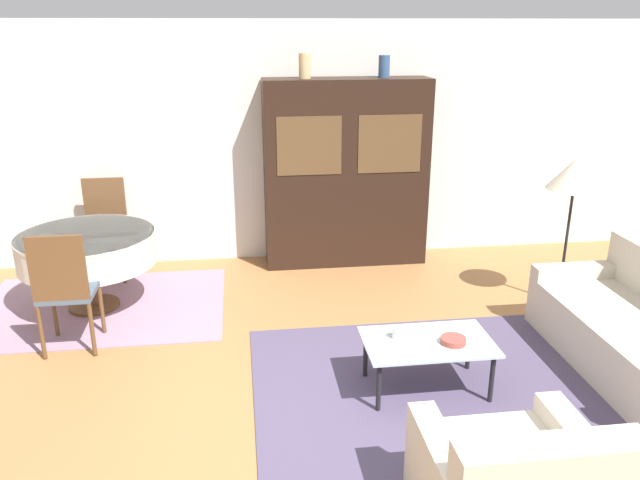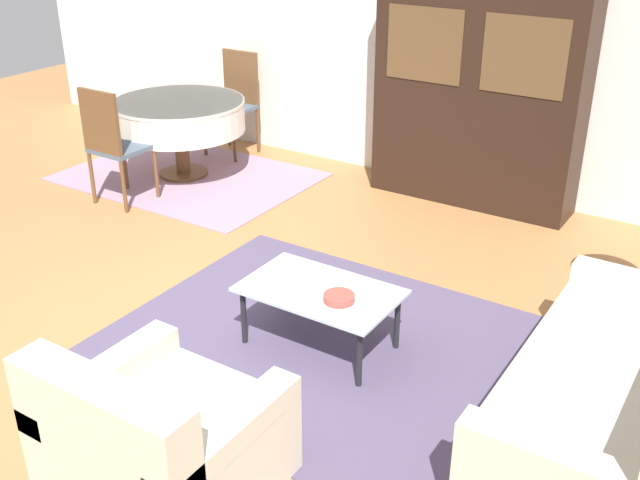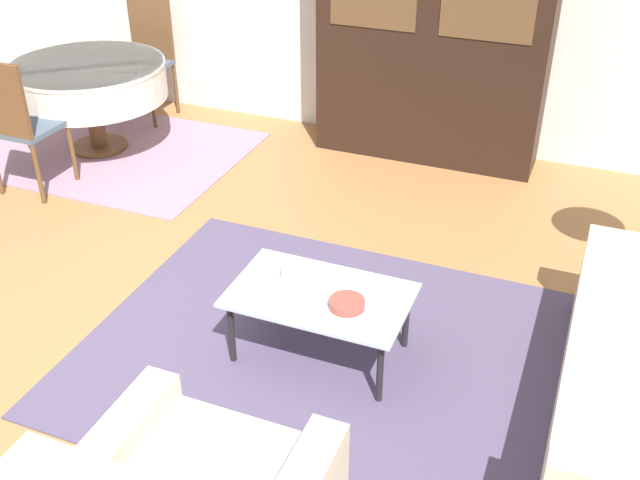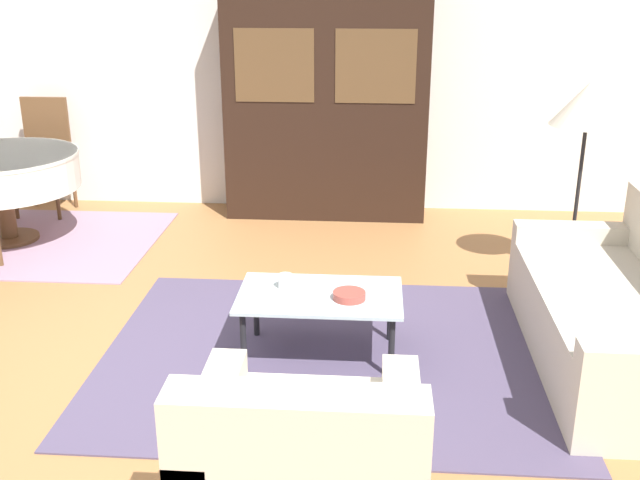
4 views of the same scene
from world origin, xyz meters
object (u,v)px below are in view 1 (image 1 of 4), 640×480
Objects in this scene: dining_chair_near at (64,285)px; dining_chair_far at (105,222)px; cup at (398,333)px; bowl at (453,340)px; coffee_table at (428,346)px; vase_tall at (305,66)px; display_cabinet at (346,173)px; floor_lamp at (575,177)px; dining_table at (87,249)px; vase_short at (384,66)px.

dining_chair_near is 1.74m from dining_chair_far.
cup is 0.46× the size of bowl.
vase_tall is (-0.61, 2.79, 1.85)m from coffee_table.
display_cabinet reaches higher than floor_lamp.
vase_tall is at bearing 105.31° from bowl.
dining_table is 1.21× the size of dining_chair_far.
vase_tall is 1.11× the size of vase_short.
vase_short is (0.08, 2.85, 1.78)m from bowl.
dining_chair_near is 4.55× the size of vase_short.
dining_chair_far is at bearing 90.00° from dining_chair_near.
vase_short is at bearing 80.32° from cup.
vase_short is at bearing 136.80° from floor_lamp.
dining_table is 14.90× the size of cup.
dining_chair_near is (-2.66, -1.83, -0.44)m from display_cabinet.
bowl is at bearing -74.69° from vase_tall.
dining_chair_near reaches higher than coffee_table.
cup is 3.27m from vase_short.
dining_chair_far is 5.63× the size of bowl.
cup is at bearing 161.48° from coffee_table.
coffee_table is 3.91m from dining_chair_far.
cup is at bearing -81.73° from vase_tall.
vase_short is at bearing -0.00° from vase_tall.
vase_tall is at bearing 102.27° from coffee_table.
floor_lamp is 2.51m from cup.
bowl is at bearing -18.91° from dining_chair_near.
dining_table is 4.94× the size of vase_tall.
vase_short is at bearing 0.13° from display_cabinet.
vase_tall is (-0.78, 2.85, 1.79)m from bowl.
vase_tall is at bearing 98.27° from cup.
cup is at bearing -18.94° from dining_chair_near.
coffee_table is 3.35m from vase_short.
display_cabinet is 1.26m from vase_tall.
dining_table is at bearing -156.44° from vase_tall.
vase_tall is at bearing -177.62° from dining_chair_far.
dining_table is 3.14m from cup.
vase_tall is at bearing 180.00° from vase_short.
bowl is at bearing -91.59° from vase_short.
dining_table is at bearing 90.00° from dining_chair_near.
vase_short is (0.46, 2.72, 1.76)m from cup.
dining_chair_near is (-2.81, 0.96, 0.23)m from coffee_table.
dining_table is (-2.66, -0.96, -0.43)m from display_cabinet.
coffee_table is 0.65× the size of floor_lamp.
coffee_table is 0.90× the size of dining_chair_near.
display_cabinet is 8.95× the size of vase_short.
cup is at bearing -147.20° from floor_lamp.
bowl is (2.98, -2.76, -0.17)m from dining_chair_far.
coffee_table is 0.90× the size of dining_chair_far.
bowl is (2.98, -1.02, -0.17)m from dining_chair_near.
vase_short reaches higher than dining_chair_near.
vase_tall reaches higher than vase_short.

